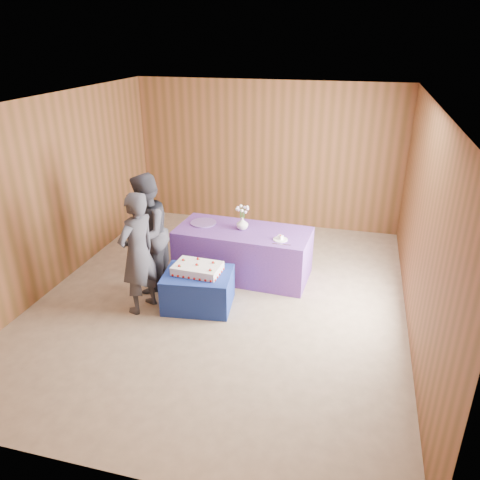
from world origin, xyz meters
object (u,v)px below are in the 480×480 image
(guest_left, at_px, (138,253))
(guest_right, at_px, (146,234))
(vase, at_px, (242,223))
(cake_table, at_px, (198,290))
(sheet_cake, at_px, (197,268))
(serving_table, at_px, (243,253))

(guest_left, xyz_separation_m, guest_right, (-0.14, 0.57, 0.03))
(guest_left, distance_m, guest_right, 0.59)
(vase, relative_size, guest_left, 0.11)
(cake_table, relative_size, guest_left, 0.54)
(cake_table, distance_m, sheet_cake, 0.31)
(sheet_cake, relative_size, vase, 3.66)
(cake_table, relative_size, serving_table, 0.45)
(serving_table, xyz_separation_m, sheet_cake, (-0.38, -1.00, 0.18))
(sheet_cake, height_order, guest_right, guest_right)
(serving_table, relative_size, sheet_cake, 2.97)
(vase, height_order, guest_left, guest_left)
(vase, bearing_deg, guest_left, -128.83)
(serving_table, distance_m, guest_right, 1.51)
(cake_table, relative_size, guest_right, 0.52)
(vase, xyz_separation_m, guest_right, (-1.21, -0.75, 0.02))
(cake_table, height_order, sheet_cake, sheet_cake)
(cake_table, bearing_deg, serving_table, 63.74)
(cake_table, height_order, serving_table, serving_table)
(vase, distance_m, guest_left, 1.70)
(vase, bearing_deg, sheet_cake, -109.17)
(sheet_cake, bearing_deg, vase, 73.85)
(guest_left, bearing_deg, serving_table, 158.77)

